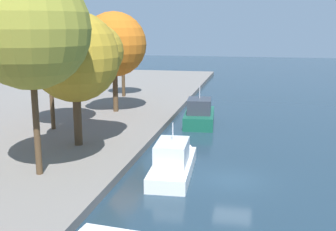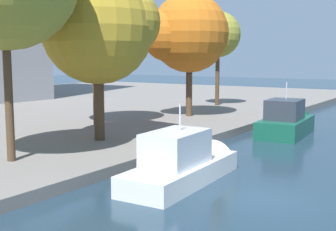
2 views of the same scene
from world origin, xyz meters
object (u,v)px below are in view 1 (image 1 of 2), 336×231
at_px(tree_2, 122,37).
at_px(tree_5, 30,31).
at_px(tree_4, 78,54).
at_px(motor_yacht_2, 200,116).
at_px(tree_1, 49,29).
at_px(tree_3, 110,44).
at_px(motor_yacht_1, 174,163).

distance_m(tree_2, tree_5, 30.13).
relative_size(tree_2, tree_4, 0.97).
bearing_deg(tree_5, tree_2, 7.50).
bearing_deg(motor_yacht_2, tree_2, 42.15).
xyz_separation_m(tree_1, tree_3, (8.51, -2.63, -1.61)).
bearing_deg(motor_yacht_2, tree_3, 79.45).
bearing_deg(tree_5, tree_1, 22.02).
xyz_separation_m(motor_yacht_1, tree_5, (-3.65, 8.20, 9.01)).
bearing_deg(tree_4, tree_3, 7.97).
distance_m(tree_2, tree_3, 10.31).
distance_m(tree_1, tree_5, 12.11).
bearing_deg(motor_yacht_2, tree_4, 140.15).
height_order(motor_yacht_1, tree_4, tree_4).
bearing_deg(tree_4, motor_yacht_1, -112.86).
bearing_deg(tree_4, tree_2, 9.46).
bearing_deg(tree_4, tree_5, -178.78).
height_order(tree_1, tree_4, tree_1).
bearing_deg(tree_5, tree_4, 1.22).
height_order(tree_1, tree_3, tree_1).
relative_size(tree_1, tree_2, 1.19).
height_order(motor_yacht_1, tree_1, tree_1).
bearing_deg(tree_2, motor_yacht_2, -133.01).
xyz_separation_m(tree_4, tree_5, (-7.18, -0.15, 1.90)).
bearing_deg(tree_1, tree_4, -132.70).
relative_size(tree_1, tree_4, 1.16).
bearing_deg(motor_yacht_2, motor_yacht_1, 176.10).
distance_m(motor_yacht_1, tree_5, 12.72).
height_order(motor_yacht_1, motor_yacht_2, motor_yacht_2).
height_order(tree_3, tree_5, tree_5).
bearing_deg(tree_2, motor_yacht_1, -155.14).
relative_size(motor_yacht_1, tree_5, 0.66).
bearing_deg(tree_3, tree_1, 162.84).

